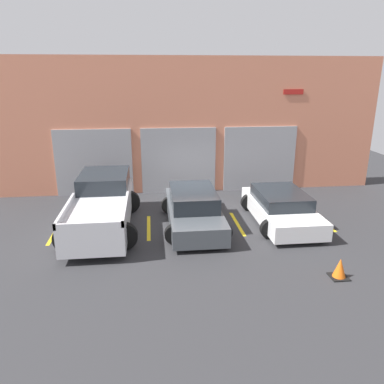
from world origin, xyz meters
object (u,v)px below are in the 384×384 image
object	(u,v)px
sedan_side	(193,209)
traffic_cone	(340,269)
pickup_truck	(102,205)
sedan_white	(281,207)

from	to	relation	value
sedan_side	traffic_cone	distance (m)	5.26
sedan_side	traffic_cone	size ratio (longest dim) A/B	8.08
pickup_truck	sedan_white	size ratio (longest dim) A/B	1.20
pickup_truck	sedan_white	distance (m)	6.36
pickup_truck	sedan_white	xyz separation A→B (m)	(6.35, -0.23, -0.25)
traffic_cone	sedan_white	bearing A→B (deg)	93.60
sedan_white	sedan_side	world-z (taller)	sedan_side
sedan_white	traffic_cone	world-z (taller)	sedan_white
pickup_truck	traffic_cone	size ratio (longest dim) A/B	9.35
pickup_truck	traffic_cone	world-z (taller)	pickup_truck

